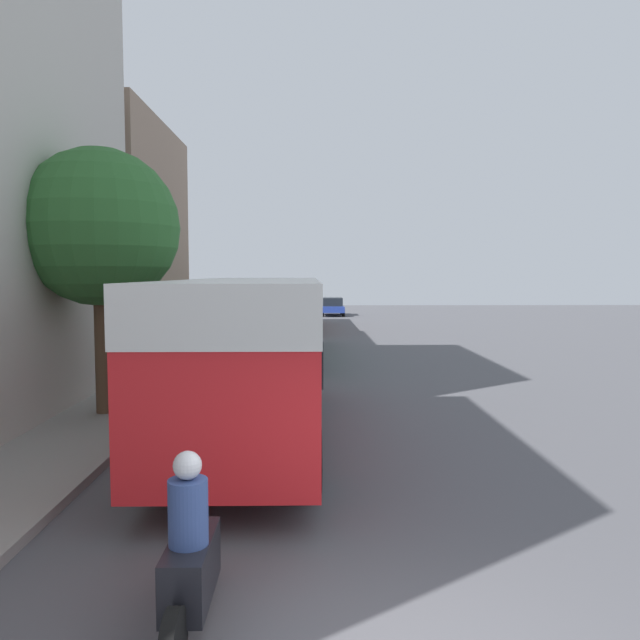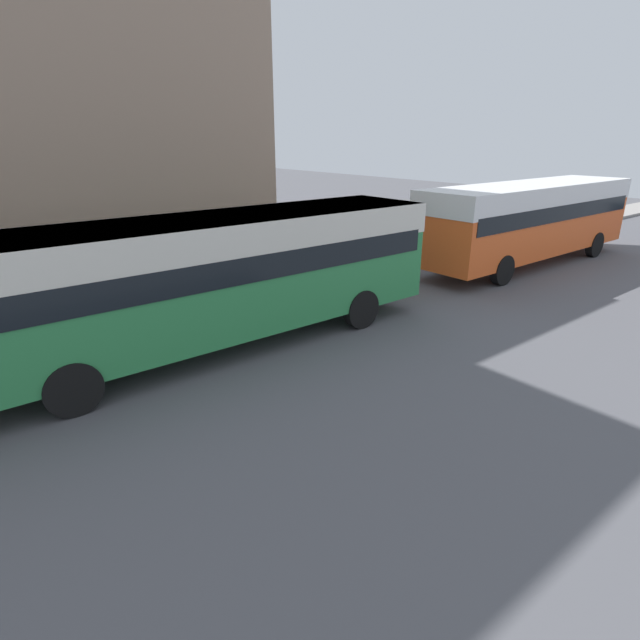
% 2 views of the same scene
% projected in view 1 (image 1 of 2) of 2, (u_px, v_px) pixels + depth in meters
% --- Properties ---
extents(building_far_terrace, '(5.23, 9.27, 9.19)m').
position_uv_depth(building_far_terrace, '(100.00, 241.00, 24.58)').
color(building_far_terrace, gray).
rests_on(building_far_terrace, ground_plane).
extents(bus_lead, '(2.63, 9.89, 3.19)m').
position_uv_depth(bus_lead, '(252.00, 337.00, 12.34)').
color(bus_lead, red).
rests_on(bus_lead, ground_plane).
extents(bus_following, '(2.50, 11.06, 2.99)m').
position_uv_depth(bus_following, '(280.00, 308.00, 24.84)').
color(bus_following, '#2D8447').
rests_on(bus_following, ground_plane).
extents(bus_third_in_line, '(2.53, 10.68, 3.00)m').
position_uv_depth(bus_third_in_line, '(290.00, 296.00, 37.81)').
color(bus_third_in_line, '#EA5B23').
rests_on(bus_third_in_line, ground_plane).
extents(motorcycle_behind_lead, '(0.39, 2.24, 1.73)m').
position_uv_depth(motorcycle_behind_lead, '(190.00, 561.00, 5.70)').
color(motorcycle_behind_lead, black).
rests_on(motorcycle_behind_lead, ground_plane).
extents(car_crossing, '(1.81, 4.20, 1.42)m').
position_uv_depth(car_crossing, '(332.00, 306.00, 49.16)').
color(car_crossing, navy).
rests_on(car_crossing, ground_plane).
extents(pedestrian_near_curb, '(0.43, 0.43, 1.75)m').
position_uv_depth(pedestrian_near_curb, '(228.00, 315.00, 34.16)').
color(pedestrian_near_curb, '#232838').
rests_on(pedestrian_near_curb, sidewalk).
extents(street_tree, '(3.52, 3.52, 5.95)m').
position_uv_depth(street_tree, '(100.00, 228.00, 13.90)').
color(street_tree, brown).
rests_on(street_tree, sidewalk).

